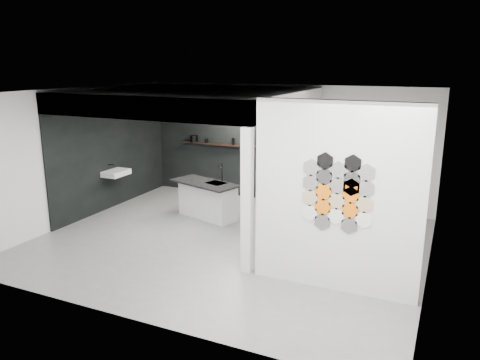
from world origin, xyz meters
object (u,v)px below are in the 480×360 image
at_px(kettle, 280,145).
at_px(bottle_dark, 233,141).
at_px(kitchen_island, 207,199).
at_px(utensil_cup, 206,141).
at_px(glass_vase, 288,146).
at_px(stockpot, 194,138).
at_px(partition_panel, 336,198).
at_px(wall_basin, 116,173).
at_px(glass_bowl, 286,147).

bearing_deg(kettle, bottle_dark, 164.67).
bearing_deg(kitchen_island, utensil_cup, 135.86).
bearing_deg(glass_vase, kitchen_island, -124.36).
height_order(kitchen_island, kettle, kettle).
bearing_deg(utensil_cup, stockpot, 180.00).
xyz_separation_m(kettle, bottle_dark, (-1.22, 0.00, -0.00)).
xyz_separation_m(stockpot, kettle, (2.33, 0.00, 0.01)).
relative_size(kettle, glass_vase, 1.50).
height_order(partition_panel, stockpot, partition_panel).
height_order(wall_basin, glass_bowl, glass_bowl).
bearing_deg(stockpot, glass_vase, 0.00).
height_order(wall_basin, glass_vase, glass_vase).
distance_m(glass_vase, utensil_cup, 2.17).
relative_size(wall_basin, stockpot, 3.11).
bearing_deg(wall_basin, stockpot, 67.39).
distance_m(wall_basin, utensil_cup, 2.46).
bearing_deg(kettle, glass_vase, -15.33).
distance_m(kitchen_island, stockpot, 2.41).
xyz_separation_m(wall_basin, kitchen_island, (2.19, 0.31, -0.44)).
xyz_separation_m(partition_panel, utensil_cup, (-4.24, 3.87, -0.03)).
bearing_deg(glass_vase, glass_bowl, 180.00).
bearing_deg(glass_bowl, kitchen_island, -123.79).
height_order(glass_vase, bottle_dark, bottle_dark).
relative_size(kitchen_island, glass_bowl, 12.74).
bearing_deg(utensil_cup, glass_vase, 0.00).
xyz_separation_m(kettle, glass_vase, (0.19, 0.00, -0.02)).
distance_m(partition_panel, kettle, 4.48).
bearing_deg(kitchen_island, wall_basin, -154.94).
bearing_deg(glass_bowl, stockpot, 180.00).
bearing_deg(utensil_cup, wall_basin, -120.64).
relative_size(partition_panel, stockpot, 14.51).
bearing_deg(utensil_cup, glass_bowl, 0.00).
distance_m(glass_bowl, glass_vase, 0.03).
bearing_deg(glass_vase, kettle, 180.00).
bearing_deg(glass_vase, partition_panel, -61.77).
bearing_deg(kettle, stockpot, 164.67).
bearing_deg(partition_panel, glass_vase, 118.23).
height_order(bottle_dark, utensil_cup, bottle_dark).
xyz_separation_m(glass_bowl, utensil_cup, (-2.14, 0.00, 0.00)).
xyz_separation_m(wall_basin, glass_bowl, (3.36, 2.07, 0.52)).
relative_size(kitchen_island, stockpot, 8.57).
bearing_deg(kettle, partition_panel, -74.91).
distance_m(wall_basin, glass_bowl, 3.98).
height_order(kettle, glass_vase, kettle).
xyz_separation_m(kettle, utensil_cup, (-1.97, 0.00, -0.04)).
bearing_deg(kitchen_island, bottle_dark, 114.12).
relative_size(kitchen_island, glass_vase, 12.17).
xyz_separation_m(wall_basin, stockpot, (0.86, 2.07, 0.55)).
xyz_separation_m(wall_basin, bottle_dark, (1.97, 2.07, 0.55)).
bearing_deg(kettle, utensil_cup, 164.67).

